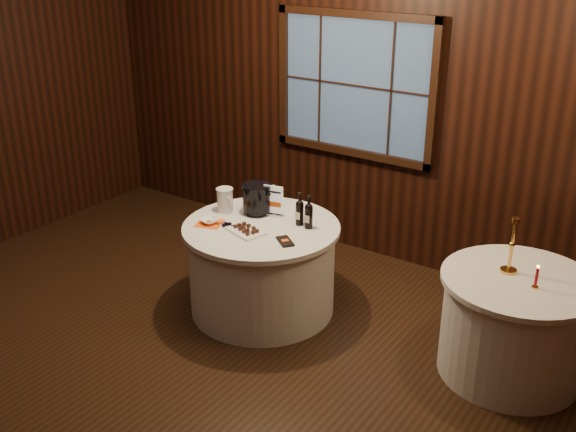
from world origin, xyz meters
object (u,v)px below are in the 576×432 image
Objects in this scene: main_table at (262,267)px; ice_bucket at (257,199)px; grape_bunch at (227,225)px; port_bottle_right at (309,214)px; side_table at (513,326)px; cracker_bowl at (210,221)px; brass_candlestick at (511,253)px; chocolate_plate at (246,230)px; glass_pitcher at (225,200)px; sign_stand at (274,205)px; port_bottle_left at (300,211)px; chocolate_box at (285,241)px; red_candle at (536,279)px.

main_table is 5.00× the size of ice_bucket.
port_bottle_right is at bearing 33.60° from grape_bunch.
ice_bucket reaches higher than side_table.
brass_candlestick is at bearing 13.62° from cracker_bowl.
chocolate_plate is (0.16, -0.35, -0.12)m from ice_bucket.
chocolate_plate is at bearing -6.82° from glass_pitcher.
port_bottle_left is at bearing -19.95° from sign_stand.
port_bottle_left is 1.71× the size of grape_bunch.
port_bottle_right is at bearing -0.10° from ice_bucket.
chocolate_box is (0.36, 0.02, -0.01)m from chocolate_plate.
port_bottle_left is at bearing 1.85° from ice_bucket.
red_candle reaches higher than side_table.
port_bottle_left is 0.74m from cracker_bowl.
port_bottle_left is 1.47× the size of chocolate_box.
sign_stand is 0.45m from grape_bunch.
grape_bunch is (-0.55, -0.36, -0.10)m from port_bottle_right.
ice_bucket is (-2.18, -0.12, 0.52)m from side_table.
main_table is 0.59m from port_bottle_left.
chocolate_box is (0.34, -0.15, 0.39)m from main_table.
cracker_bowl is (-0.61, -0.40, -0.10)m from port_bottle_left.
brass_candlestick is at bearing 15.01° from chocolate_plate.
ice_bucket reaches higher than cracker_bowl.
port_bottle_right reaches higher than chocolate_plate.
port_bottle_left is 0.37m from chocolate_box.
brass_candlestick reaches higher than main_table.
glass_pitcher is at bearing -176.51° from red_candle.
sign_stand is at bearing 46.44° from glass_pitcher.
glass_pitcher is 0.29m from cracker_bowl.
grape_bunch is (-0.03, -0.36, -0.12)m from ice_bucket.
ice_bucket is 0.72× the size of chocolate_plate.
main_table is at bearing 14.86° from glass_pitcher.
port_bottle_right is at bearing -178.67° from red_candle.
main_table is 4.65× the size of sign_stand.
port_bottle_left is (0.24, 0.19, 0.50)m from main_table.
cracker_bowl is (-0.35, -0.03, 0.00)m from chocolate_plate.
sign_stand is 0.55m from cracker_bowl.
port_bottle_right reaches higher than chocolate_box.
grape_bunch is (-0.54, -0.04, 0.01)m from chocolate_box.
ice_bucket is at bearing 114.16° from chocolate_plate.
glass_pitcher is (-0.22, 0.25, 0.09)m from grape_bunch.
brass_candlestick is at bearing 54.39° from chocolate_box.
port_bottle_right is at bearing 27.59° from main_table.
side_table is at bearing 28.95° from glass_pitcher.
main_table is 0.49m from grape_bunch.
ice_bucket reaches higher than glass_pitcher.
brass_candlestick is (1.92, 0.52, 0.13)m from chocolate_plate.
main_table is 0.63m from port_bottle_right.
brass_candlestick reaches higher than side_table.
glass_pitcher is (-0.43, 0.06, 0.49)m from main_table.
chocolate_box is at bearing -162.44° from brass_candlestick.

